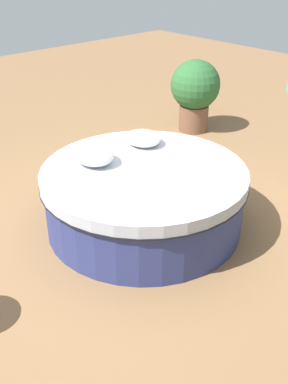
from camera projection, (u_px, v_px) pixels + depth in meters
ground_plane at (144, 224)px, 4.64m from camera, size 16.00×16.00×0.00m
round_bed at (144, 197)px, 4.48m from camera, size 2.01×2.01×0.63m
throw_pillow_0 at (143, 138)px, 4.82m from camera, size 0.41×0.36×0.14m
throw_pillow_1 at (94, 155)px, 4.40m from camera, size 0.43×0.37×0.19m
planter at (195, 90)px, 6.63m from camera, size 0.73×0.73×1.06m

